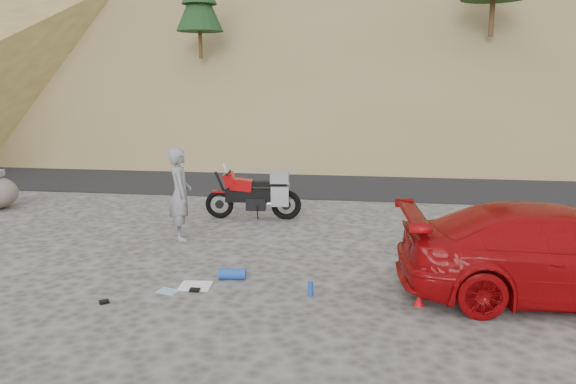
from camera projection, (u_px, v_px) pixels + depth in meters
The scene contains 12 objects.
ground at pixel (190, 257), 10.55m from camera, with size 140.00×140.00×0.00m, color #423F3D.
road at pixel (273, 177), 19.28m from camera, with size 120.00×7.00×0.05m, color black.
motorcycle at pixel (257, 195), 13.40m from camera, with size 2.31×0.80×1.38m.
man at pixel (182, 239), 11.76m from camera, with size 0.70×0.46×1.92m, color gray.
red_car at pixel (558, 298), 8.55m from camera, with size 1.98×4.88×1.42m, color #98080A.
gear_white_cloth at pixel (195, 286), 9.05m from camera, with size 0.50×0.44×0.02m, color white.
gear_blue_mat at pixel (232, 274), 9.36m from camera, with size 0.18×0.18×0.45m, color #1C44AB.
gear_bottle at pixel (311, 289), 8.64m from camera, with size 0.08×0.08×0.22m, color #1C44AB.
gear_funnel at pixel (419, 299), 8.25m from camera, with size 0.16×0.16×0.20m, color red.
gear_glove_a at pixel (195, 290), 8.83m from camera, with size 0.16×0.11×0.04m, color black.
gear_glove_b at pixel (104, 302), 8.35m from camera, with size 0.13×0.10×0.04m, color black.
gear_blue_cloth at pixel (168, 291), 8.82m from camera, with size 0.32×0.24×0.01m, color #83A8CA.
Camera 1 is at (3.34, -9.72, 3.25)m, focal length 35.00 mm.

